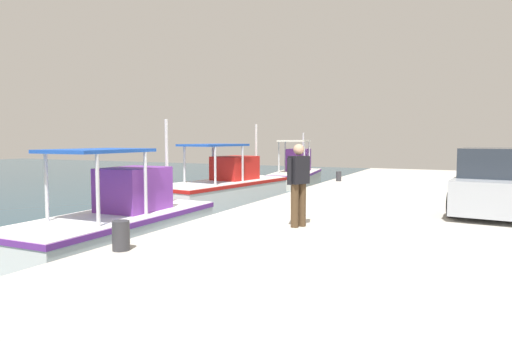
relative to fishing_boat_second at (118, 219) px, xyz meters
The scene contains 8 objects.
quay_pier 7.45m from the fishing_boat_second, 80.41° to the right, with size 36.00×10.00×0.80m, color #BCB7AD.
fishing_boat_second is the anchor object (origin of this frame).
fishing_boat_third 6.58m from the fishing_boat_second, ahead, with size 6.32×2.99×3.21m.
fishing_boat_fourth 14.84m from the fishing_boat_second, ahead, with size 5.77×2.82×2.95m.
fisherman_standing 4.81m from the fishing_boat_second, 88.28° to the right, with size 0.53×0.39×1.68m.
parked_car 9.31m from the fishing_boat_second, 65.09° to the right, with size 4.24×2.15×1.57m.
mooring_bollard_nearest 4.05m from the fishing_boat_second, 136.21° to the right, with size 0.28×0.28×0.48m, color #333338.
mooring_bollard_second 10.52m from the fishing_boat_second, 15.38° to the right, with size 0.22×0.22×0.41m, color #333338.
Camera 1 is at (-9.55, -5.46, 2.59)m, focal length 31.28 mm.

